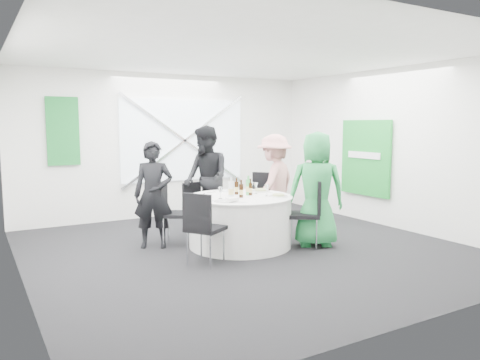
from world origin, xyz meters
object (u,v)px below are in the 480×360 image
person_man_back (206,179)px  person_woman_green (316,189)px  chair_back_left (171,208)px  person_man_back_left (153,195)px  chair_back_right (262,197)px  green_water_bottle (248,187)px  clear_water_bottle (231,190)px  chair_front_right (310,208)px  person_woman_pink (274,183)px  chair_back (195,204)px  chair_front_left (202,223)px  banquet_table (240,221)px

person_man_back → person_woman_green: person_man_back is taller
chair_back_left → person_man_back_left: person_man_back_left is taller
chair_back_right → green_water_bottle: (-0.69, -0.67, 0.29)m
green_water_bottle → clear_water_bottle: (-0.37, -0.13, 0.00)m
chair_back_left → person_man_back: bearing=-23.7°
chair_front_right → person_woman_pink: (0.18, 1.18, 0.24)m
chair_front_right → person_man_back: bearing=-118.8°
clear_water_bottle → chair_back: bearing=88.9°
chair_back → chair_front_right: (1.04, -1.77, 0.10)m
chair_front_right → person_woman_green: size_ratio=0.58×
chair_front_right → person_woman_green: bearing=132.6°
chair_front_right → chair_front_left: 1.76m
chair_front_right → green_water_bottle: 0.96m
banquet_table → green_water_bottle: green_water_bottle is taller
person_man_back → clear_water_bottle: person_man_back is taller
green_water_bottle → banquet_table: bearing=-171.1°
chair_back → green_water_bottle: green_water_bottle is taller
chair_back_right → person_woman_pink: bearing=22.1°
person_man_back_left → chair_back_left: bearing=26.7°
chair_back → person_man_back: bearing=-31.5°
chair_front_right → person_man_back_left: (-1.99, 1.16, 0.20)m
chair_back_left → green_water_bottle: size_ratio=3.31×
person_man_back_left → person_woman_green: 2.42m
chair_back_left → chair_back_right: bearing=-52.1°
chair_front_right → chair_front_left: bearing=-55.5°
chair_back_left → chair_front_left: (-0.05, -1.17, -0.01)m
person_woman_pink → person_woman_green: (-0.04, -1.16, 0.03)m
person_woman_pink → person_man_back_left: bearing=-29.8°
banquet_table → chair_back: 1.21m
chair_front_right → green_water_bottle: size_ratio=3.42×
green_water_bottle → chair_front_right: bearing=-41.0°
person_man_back_left → clear_water_bottle: person_man_back_left is taller
chair_back_left → person_woman_green: 2.19m
banquet_table → chair_back_left: 1.05m
chair_back_right → green_water_bottle: green_water_bottle is taller
chair_front_left → clear_water_bottle: (0.70, 0.48, 0.32)m
banquet_table → chair_back_left: size_ratio=1.61×
chair_back_left → clear_water_bottle: 1.00m
chair_front_left → person_man_back: size_ratio=0.53×
chair_front_right → person_man_back: (-0.87, 1.70, 0.31)m
chair_back_left → chair_front_right: 2.07m
chair_front_right → person_man_back_left: person_man_back_left is taller
person_man_back_left → green_water_bottle: 1.41m
clear_water_bottle → chair_back_right: bearing=37.3°
banquet_table → clear_water_bottle: 0.55m
chair_front_left → person_man_back_left: bearing=-22.0°
banquet_table → chair_front_right: bearing=-34.1°
chair_back → person_woman_green: 2.14m
chair_back_left → banquet_table: bearing=-90.0°
chair_front_left → chair_front_right: bearing=-122.6°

